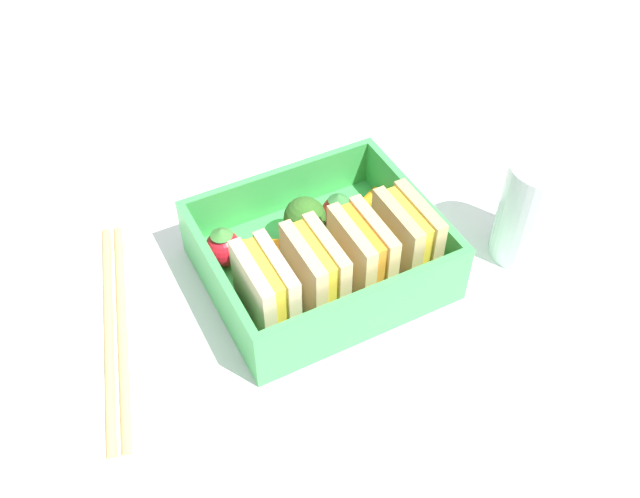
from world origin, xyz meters
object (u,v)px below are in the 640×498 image
at_px(strawberry_far_left, 338,212).
at_px(drinking_glass, 534,210).
at_px(chopstick_pair, 114,326).
at_px(sandwich_center, 315,271).
at_px(carrot_stick_left, 363,207).
at_px(sandwich_center_right, 266,290).
at_px(sandwich_left, 406,236).
at_px(carrot_stick_far_left, 267,249).
at_px(broccoli_floret, 301,221).
at_px(strawberry_left, 223,247).
at_px(sandwich_center_left, 362,253).

xyz_separation_m(strawberry_far_left, drinking_glass, (-0.12, 0.08, 0.02)).
bearing_deg(strawberry_far_left, chopstick_pair, 2.54).
xyz_separation_m(sandwich_center, carrot_stick_left, (-0.08, -0.06, -0.02)).
distance_m(sandwich_center_right, chopstick_pair, 0.12).
height_order(sandwich_left, carrot_stick_far_left, sandwich_left).
height_order(carrot_stick_left, chopstick_pair, carrot_stick_left).
bearing_deg(sandwich_left, carrot_stick_left, -90.50).
relative_size(sandwich_center_right, broccoli_floret, 1.34).
bearing_deg(sandwich_left, sandwich_center_right, 0.00).
bearing_deg(strawberry_left, carrot_stick_far_left, 161.34).
height_order(sandwich_center_right, chopstick_pair, sandwich_center_right).
height_order(sandwich_center, carrot_stick_left, sandwich_center).
distance_m(sandwich_center, broccoli_floret, 0.06).
relative_size(broccoli_floret, drinking_glass, 0.49).
relative_size(carrot_stick_left, chopstick_pair, 0.22).
xyz_separation_m(strawberry_far_left, broccoli_floret, (0.03, 0.00, 0.01)).
xyz_separation_m(sandwich_center_left, drinking_glass, (-0.14, 0.02, 0.00)).
bearing_deg(broccoli_floret, sandwich_center_right, 45.00).
bearing_deg(carrot_stick_left, carrot_stick_far_left, 6.20).
bearing_deg(sandwich_left, carrot_stick_far_left, -30.79).
height_order(carrot_stick_far_left, drinking_glass, drinking_glass).
distance_m(carrot_stick_left, strawberry_left, 0.12).
bearing_deg(carrot_stick_left, chopstick_pair, 3.66).
distance_m(carrot_stick_far_left, strawberry_left, 0.03).
bearing_deg(strawberry_left, chopstick_pair, 8.77).
relative_size(sandwich_center, carrot_stick_left, 1.29).
distance_m(sandwich_center_right, strawberry_far_left, 0.11).
bearing_deg(strawberry_far_left, sandwich_center_left, 77.85).
height_order(carrot_stick_left, strawberry_left, strawberry_left).
bearing_deg(strawberry_far_left, carrot_stick_far_left, 3.97).
xyz_separation_m(sandwich_center, sandwich_center_right, (0.04, 0.00, 0.00)).
distance_m(strawberry_far_left, drinking_glass, 0.15).
bearing_deg(strawberry_far_left, strawberry_left, -3.60).
bearing_deg(sandwich_center_right, drinking_glass, 173.41).
relative_size(sandwich_center, strawberry_left, 1.68).
bearing_deg(strawberry_far_left, carrot_stick_left, -168.38).
bearing_deg(sandwich_center, sandwich_center_right, 0.00).
bearing_deg(carrot_stick_far_left, broccoli_floret, -179.95).
height_order(sandwich_center, drinking_glass, drinking_glass).
height_order(sandwich_left, strawberry_left, sandwich_left).
xyz_separation_m(sandwich_center, carrot_stick_far_left, (0.01, -0.05, -0.02)).
relative_size(sandwich_left, sandwich_center_right, 1.00).
bearing_deg(carrot_stick_far_left, drinking_glass, 157.48).
distance_m(sandwich_left, drinking_glass, 0.10).
bearing_deg(carrot_stick_far_left, sandwich_left, 149.21).
xyz_separation_m(sandwich_left, carrot_stick_left, (-0.00, -0.06, -0.02)).
bearing_deg(drinking_glass, broccoli_floret, -26.17).
distance_m(sandwich_left, carrot_stick_left, 0.07).
height_order(sandwich_center, strawberry_left, sandwich_center).
bearing_deg(strawberry_far_left, sandwich_left, 113.75).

